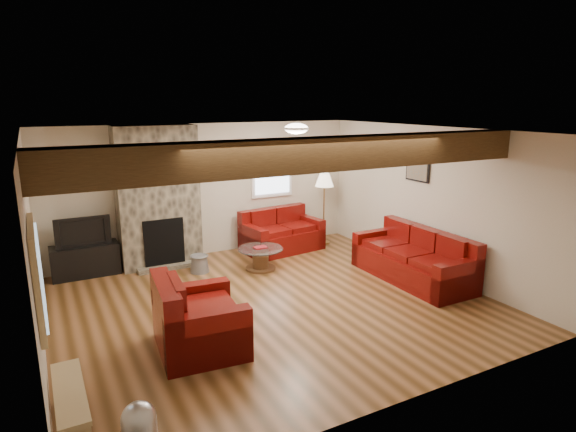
% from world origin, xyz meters
% --- Properties ---
extents(room, '(8.00, 8.00, 8.00)m').
position_xyz_m(room, '(0.00, 0.00, 1.25)').
color(room, '#543516').
rests_on(room, ground).
extents(floor, '(6.00, 6.00, 0.00)m').
position_xyz_m(floor, '(0.00, 0.00, 0.00)').
color(floor, '#543516').
rests_on(floor, ground).
extents(oak_beam, '(6.00, 0.36, 0.38)m').
position_xyz_m(oak_beam, '(0.00, -1.25, 2.31)').
color(oak_beam, '#352310').
rests_on(oak_beam, room).
extents(chimney_breast, '(1.40, 0.67, 2.50)m').
position_xyz_m(chimney_breast, '(-1.00, 2.49, 1.22)').
color(chimney_breast, '#353129').
rests_on(chimney_breast, floor).
extents(back_window, '(0.90, 0.08, 1.10)m').
position_xyz_m(back_window, '(1.35, 2.71, 1.55)').
color(back_window, white).
rests_on(back_window, room).
extents(hatch_window, '(0.08, 1.00, 0.90)m').
position_xyz_m(hatch_window, '(-2.96, -1.50, 1.45)').
color(hatch_window, tan).
rests_on(hatch_window, room).
extents(ceiling_dome, '(0.40, 0.40, 0.18)m').
position_xyz_m(ceiling_dome, '(0.90, 0.90, 2.44)').
color(ceiling_dome, '#F4E4CF').
rests_on(ceiling_dome, room).
extents(artwork_back, '(0.42, 0.06, 0.52)m').
position_xyz_m(artwork_back, '(0.15, 2.71, 1.70)').
color(artwork_back, black).
rests_on(artwork_back, room).
extents(artwork_right, '(0.06, 0.55, 0.42)m').
position_xyz_m(artwork_right, '(2.96, 0.30, 1.75)').
color(artwork_right, black).
rests_on(artwork_right, room).
extents(sofa_three, '(0.91, 2.16, 0.83)m').
position_xyz_m(sofa_three, '(2.48, -0.22, 0.42)').
color(sofa_three, '#4E0507').
rests_on(sofa_three, floor).
extents(loveseat, '(1.62, 1.06, 0.81)m').
position_xyz_m(loveseat, '(1.33, 2.23, 0.40)').
color(loveseat, '#4E0507').
rests_on(loveseat, floor).
extents(armchair_red, '(1.07, 1.19, 0.90)m').
position_xyz_m(armchair_red, '(-1.34, -0.78, 0.45)').
color(armchair_red, '#4E0507').
rests_on(armchair_red, floor).
extents(coffee_table, '(0.79, 0.79, 0.41)m').
position_xyz_m(coffee_table, '(0.47, 1.41, 0.19)').
color(coffee_table, '#4E3319').
rests_on(coffee_table, floor).
extents(tv_cabinet, '(1.08, 0.43, 0.54)m').
position_xyz_m(tv_cabinet, '(-2.28, 2.53, 0.27)').
color(tv_cabinet, black).
rests_on(tv_cabinet, floor).
extents(television, '(0.87, 0.11, 0.50)m').
position_xyz_m(television, '(-2.28, 2.53, 0.79)').
color(television, black).
rests_on(television, tv_cabinet).
extents(floor_lamp, '(0.38, 0.38, 1.47)m').
position_xyz_m(floor_lamp, '(2.31, 2.25, 1.26)').
color(floor_lamp, '#A98146').
rests_on(floor_lamp, floor).
extents(pine_bench, '(0.26, 1.10, 0.41)m').
position_xyz_m(pine_bench, '(-2.83, -1.68, 0.21)').
color(pine_bench, tan).
rests_on(pine_bench, floor).
extents(coal_bucket, '(0.33, 0.33, 0.31)m').
position_xyz_m(coal_bucket, '(-0.52, 1.78, 0.15)').
color(coal_bucket, gray).
rests_on(coal_bucket, floor).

